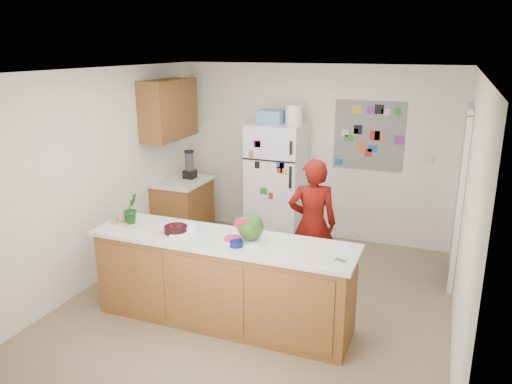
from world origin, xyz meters
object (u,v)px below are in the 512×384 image
at_px(person, 312,224).
at_px(cherry_bowl, 176,229).
at_px(refrigerator, 277,183).
at_px(watermelon, 251,227).

xyz_separation_m(person, cherry_bowl, (-1.11, -1.15, 0.19)).
height_order(person, cherry_bowl, person).
relative_size(refrigerator, cherry_bowl, 7.27).
distance_m(person, watermelon, 1.15).
xyz_separation_m(refrigerator, cherry_bowl, (-0.24, -2.42, 0.11)).
bearing_deg(person, watermelon, 54.62).
bearing_deg(cherry_bowl, refrigerator, 84.27).
height_order(refrigerator, watermelon, refrigerator).
height_order(watermelon, cherry_bowl, watermelon).
height_order(refrigerator, cherry_bowl, refrigerator).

